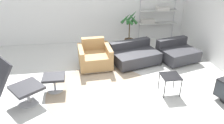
{
  "coord_description": "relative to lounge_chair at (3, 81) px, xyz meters",
  "views": [
    {
      "loc": [
        -0.58,
        -4.46,
        2.84
      ],
      "look_at": [
        0.08,
        0.15,
        0.55
      ],
      "focal_mm": 35.0,
      "sensor_mm": 36.0,
      "label": 1
    }
  ],
  "objects": [
    {
      "name": "potted_plant",
      "position": [
        3.1,
        3.07,
        -0.17
      ],
      "size": [
        0.59,
        0.58,
        1.25
      ],
      "color": "brown",
      "rests_on": "ground_plane"
    },
    {
      "name": "armchair_red",
      "position": [
        1.83,
        1.72,
        -0.42
      ],
      "size": [
        0.93,
        0.93,
        0.75
      ],
      "rotation": [
        0.0,
        0.0,
        3.21
      ],
      "color": "silver",
      "rests_on": "ground_plane"
    },
    {
      "name": "round_rug",
      "position": [
        1.89,
        0.42,
        -0.7
      ],
      "size": [
        2.52,
        2.52,
        0.01
      ],
      "color": "tan",
      "rests_on": "ground_plane"
    },
    {
      "name": "couch_low",
      "position": [
        2.98,
        1.79,
        -0.47
      ],
      "size": [
        1.46,
        1.18,
        0.6
      ],
      "rotation": [
        0.0,
        0.0,
        3.42
      ],
      "color": "black",
      "rests_on": "ground_plane"
    },
    {
      "name": "couch_second",
      "position": [
        4.28,
        1.8,
        -0.47
      ],
      "size": [
        1.22,
        1.11,
        0.6
      ],
      "rotation": [
        0.0,
        0.0,
        3.42
      ],
      "color": "black",
      "rests_on": "ground_plane"
    },
    {
      "name": "ottoman",
      "position": [
        0.83,
        0.63,
        -0.41
      ],
      "size": [
        0.5,
        0.42,
        0.38
      ],
      "color": "#BCBCC1",
      "rests_on": "ground_plane"
    },
    {
      "name": "wall_back",
      "position": [
        2.11,
        3.75,
        0.7
      ],
      "size": [
        12.0,
        0.09,
        2.8
      ],
      "color": "white",
      "rests_on": "ground_plane"
    },
    {
      "name": "ground_plane",
      "position": [
        2.11,
        0.67,
        -0.7
      ],
      "size": [
        12.0,
        12.0,
        0.0
      ],
      "primitive_type": "plane",
      "color": "silver"
    },
    {
      "name": "side_table",
      "position": [
        3.41,
        0.18,
        -0.31
      ],
      "size": [
        0.41,
        0.41,
        0.44
      ],
      "color": "black",
      "rests_on": "ground_plane"
    },
    {
      "name": "shelf_unit",
      "position": [
        4.17,
        3.51,
        0.46
      ],
      "size": [
        1.33,
        0.28,
        1.99
      ],
      "color": "#BCBCC1",
      "rests_on": "ground_plane"
    },
    {
      "name": "lounge_chair",
      "position": [
        0.0,
        0.0,
        0.0
      ],
      "size": [
        1.23,
        1.12,
        1.2
      ],
      "rotation": [
        0.0,
        0.0,
        -0.92
      ],
      "color": "#BCBCC1",
      "rests_on": "ground_plane"
    }
  ]
}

